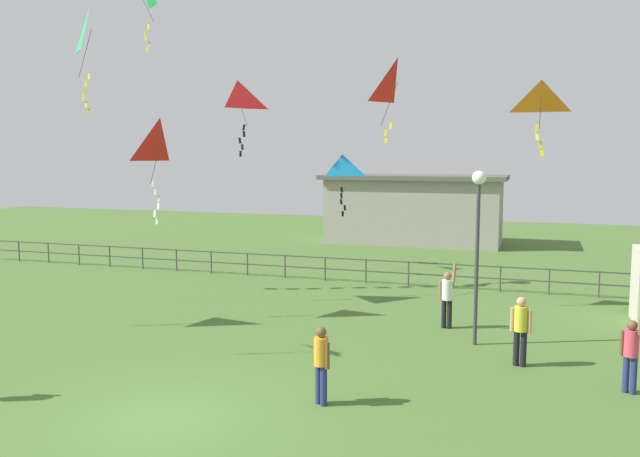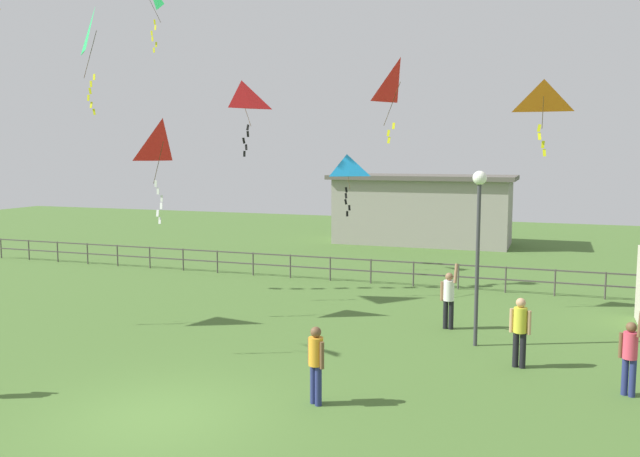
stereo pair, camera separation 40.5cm
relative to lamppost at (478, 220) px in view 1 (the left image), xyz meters
The scene contains 14 objects.
ground_plane 9.20m from the lamppost, 126.60° to the right, with size 80.00×80.00×0.00m, color #476B2D.
lamppost is the anchor object (origin of this frame).
person_2 2.89m from the lamppost, 123.04° to the left, with size 0.50×0.35×1.91m.
person_3 3.00m from the lamppost, 51.24° to the right, with size 0.49×0.31×1.66m.
person_4 6.26m from the lamppost, 115.79° to the right, with size 0.42×0.30×1.59m.
person_5 4.89m from the lamppost, 37.40° to the right, with size 0.44×0.37×1.83m.
kite_1 3.80m from the lamppost, 48.27° to the left, with size 1.17×0.58×2.01m.
kite_2 9.54m from the lamppost, 158.72° to the left, with size 1.20×1.33×2.48m.
kite_3 9.24m from the lamppost, behind, with size 0.99×1.14×3.06m.
kite_5 5.49m from the lamppost, 133.90° to the left, with size 1.14×1.08×2.51m.
kite_6 13.38m from the lamppost, behind, with size 1.05×1.04×3.43m.
kite_7 8.24m from the lamppost, 131.83° to the left, with size 1.21×1.01×2.21m.
waterfront_railing 9.37m from the lamppost, 127.70° to the left, with size 36.05×0.06×0.95m.
pavilion_building 19.83m from the lamppost, 105.02° to the left, with size 10.02×4.32×3.81m.
Camera 1 is at (6.58, -10.35, 4.98)m, focal length 36.97 mm.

